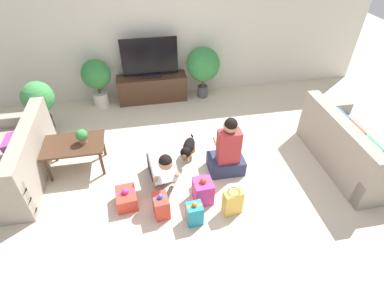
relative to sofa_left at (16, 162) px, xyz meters
name	(u,v)px	position (x,y,z in m)	size (l,w,h in m)	color
ground_plane	(189,177)	(2.44, -0.46, -0.29)	(16.00, 16.00, 0.00)	beige
wall_back	(164,31)	(2.44, 2.17, 1.01)	(8.40, 0.06, 2.60)	beige
sofa_left	(16,162)	(0.00, 0.00, 0.00)	(0.82, 1.78, 0.83)	gray
sofa_right	(348,148)	(4.87, -0.59, 0.01)	(0.82, 1.78, 0.83)	gray
coffee_table	(74,147)	(0.82, 0.07, 0.11)	(0.87, 0.57, 0.47)	#472D1E
tv_console	(152,88)	(2.10, 1.91, -0.03)	(1.36, 0.39, 0.53)	#472D1E
tv	(150,60)	(2.10, 1.91, 0.58)	(1.07, 0.20, 0.76)	black
potted_plant_back_right	(203,65)	(3.13, 1.86, 0.40)	(0.66, 0.66, 1.05)	#4C4C51
potted_plant_corner_left	(39,99)	(0.15, 1.24, 0.31)	(0.54, 0.54, 0.91)	#4C4C51
potted_plant_back_left	(97,78)	(1.07, 1.86, 0.32)	(0.55, 0.55, 0.96)	beige
person_kneeling	(162,167)	(2.05, -0.51, 0.04)	(0.42, 0.79, 0.76)	#23232D
person_sitting	(227,153)	(3.02, -0.41, 0.07)	(0.52, 0.48, 0.98)	#283351
dog	(188,148)	(2.50, -0.03, -0.08)	(0.32, 0.55, 0.34)	black
gift_box_a	(161,206)	(1.97, -1.05, -0.14)	(0.22, 0.27, 0.37)	red
gift_box_b	(203,191)	(2.55, -0.91, -0.12)	(0.26, 0.28, 0.41)	#CC3389
gift_box_c	(194,213)	(2.37, -1.25, -0.14)	(0.21, 0.19, 0.37)	teal
gift_box_d	(127,198)	(1.53, -0.80, -0.18)	(0.29, 0.36, 0.29)	red
gift_bag_a	(233,202)	(2.89, -1.18, -0.11)	(0.27, 0.18, 0.39)	#E5B74C
tabletop_plant	(82,136)	(0.97, 0.07, 0.29)	(0.17, 0.17, 0.22)	#A36042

